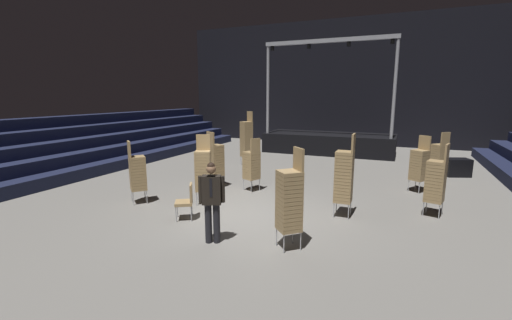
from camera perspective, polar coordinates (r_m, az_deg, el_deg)
ground_plane at (r=9.32m, az=-1.58°, el=-9.38°), size 22.00×30.00×0.10m
arena_end_wall at (r=23.24m, az=14.53°, el=12.52°), size 22.00×0.30×8.00m
bleacher_bank_left at (r=15.76m, az=-31.51°, el=1.76°), size 3.75×24.00×2.25m
stage_riser at (r=19.41m, az=12.19°, el=3.11°), size 7.04×2.72×6.00m
man_with_tie at (r=7.32m, az=-7.48°, el=-6.35°), size 0.56×0.37×1.79m
chair_stack_front_left at (r=10.04m, az=28.13°, el=-3.04°), size 0.54×0.54×1.96m
chair_stack_front_right at (r=10.03m, az=-8.92°, el=-1.64°), size 0.58×0.58×2.05m
chair_stack_mid_left at (r=12.37m, az=25.89°, el=-0.65°), size 0.61×0.61×1.88m
chair_stack_mid_right at (r=9.11m, az=14.69°, el=-2.59°), size 0.44×0.44×2.22m
chair_stack_mid_centre at (r=11.80m, az=-6.86°, el=0.07°), size 0.59×0.59×1.96m
chair_stack_rear_left at (r=14.13m, az=28.53°, el=0.43°), size 0.62×0.62×1.88m
chair_stack_rear_right at (r=10.58m, az=-19.42°, el=-1.95°), size 0.62×0.62×1.88m
chair_stack_rear_centre at (r=15.48m, az=-1.62°, el=3.64°), size 0.61×0.61×2.48m
chair_stack_aisle_left at (r=11.30m, az=-0.74°, el=-0.76°), size 0.58×0.58×1.79m
chair_stack_aisle_right at (r=7.01m, az=5.68°, el=-6.65°), size 0.62×0.62×2.14m
equipment_road_case at (r=15.67m, az=30.85°, el=-1.08°), size 1.06×0.89×0.71m
loose_chair_near_man at (r=8.95m, az=-11.67°, el=-6.53°), size 0.60×0.60×0.95m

